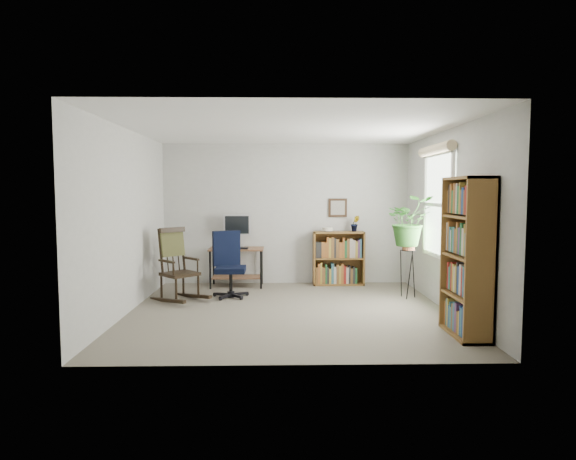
{
  "coord_description": "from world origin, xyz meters",
  "views": [
    {
      "loc": [
        -0.14,
        -6.28,
        1.58
      ],
      "look_at": [
        0.0,
        0.4,
        1.05
      ],
      "focal_mm": 30.0,
      "sensor_mm": 36.0,
      "label": 1
    }
  ],
  "objects_px": {
    "tall_bookshelf": "(467,257)",
    "rocking_chair": "(180,264)",
    "office_chair": "(231,264)",
    "low_bookshelf": "(338,258)",
    "desk": "(237,267)"
  },
  "relations": [
    {
      "from": "rocking_chair",
      "to": "desk",
      "type": "bearing_deg",
      "value": 10.62
    },
    {
      "from": "desk",
      "to": "rocking_chair",
      "type": "relative_size",
      "value": 0.83
    },
    {
      "from": "office_chair",
      "to": "low_bookshelf",
      "type": "xyz_separation_m",
      "value": [
        1.74,
        0.95,
        -0.05
      ]
    },
    {
      "from": "low_bookshelf",
      "to": "rocking_chair",
      "type": "bearing_deg",
      "value": -154.76
    },
    {
      "from": "tall_bookshelf",
      "to": "rocking_chair",
      "type": "bearing_deg",
      "value": 152.89
    },
    {
      "from": "office_chair",
      "to": "rocking_chair",
      "type": "xyz_separation_m",
      "value": [
        -0.72,
        -0.2,
        0.04
      ]
    },
    {
      "from": "desk",
      "to": "rocking_chair",
      "type": "xyz_separation_m",
      "value": [
        -0.73,
        -1.04,
        0.22
      ]
    },
    {
      "from": "desk",
      "to": "rocking_chair",
      "type": "height_order",
      "value": "rocking_chair"
    },
    {
      "from": "low_bookshelf",
      "to": "tall_bookshelf",
      "type": "relative_size",
      "value": 0.52
    },
    {
      "from": "desk",
      "to": "office_chair",
      "type": "height_order",
      "value": "office_chair"
    },
    {
      "from": "office_chair",
      "to": "desk",
      "type": "bearing_deg",
      "value": 65.18
    },
    {
      "from": "desk",
      "to": "low_bookshelf",
      "type": "distance_m",
      "value": 1.73
    },
    {
      "from": "low_bookshelf",
      "to": "tall_bookshelf",
      "type": "distance_m",
      "value": 3.14
    },
    {
      "from": "desk",
      "to": "low_bookshelf",
      "type": "xyz_separation_m",
      "value": [
        1.72,
        0.12,
        0.13
      ]
    },
    {
      "from": "rocking_chair",
      "to": "tall_bookshelf",
      "type": "relative_size",
      "value": 0.62
    }
  ]
}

